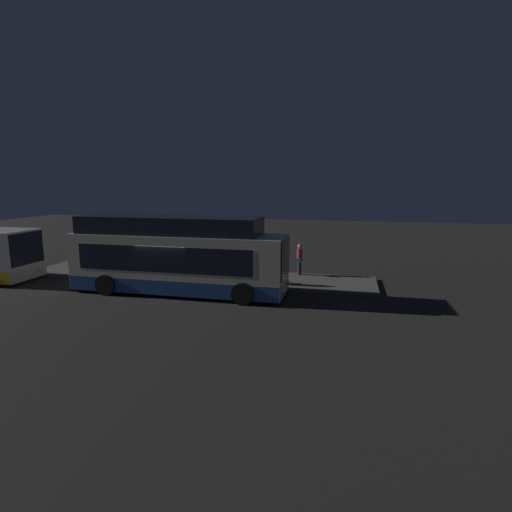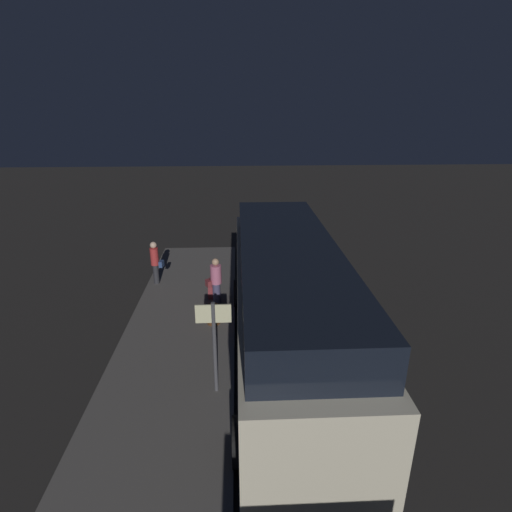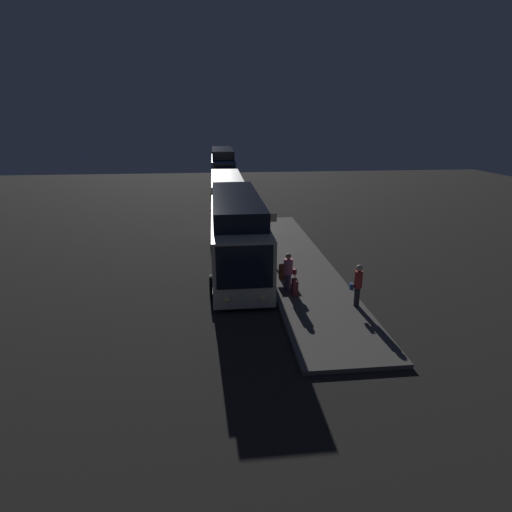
% 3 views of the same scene
% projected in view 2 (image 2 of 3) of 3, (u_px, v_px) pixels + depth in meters
% --- Properties ---
extents(ground, '(80.00, 80.00, 0.00)m').
position_uv_depth(ground, '(292.00, 372.00, 11.07)').
color(ground, '#2B2826').
extents(platform, '(20.00, 3.52, 0.16)m').
position_uv_depth(platform, '(170.00, 373.00, 10.89)').
color(platform, '#605B56').
rests_on(platform, ground).
extents(bus_lead, '(10.67, 2.83, 3.77)m').
position_uv_depth(bus_lead, '(285.00, 313.00, 10.71)').
color(bus_lead, beige).
rests_on(bus_lead, ground).
extents(passenger_boarding, '(0.38, 0.53, 1.76)m').
position_uv_depth(passenger_boarding, '(155.00, 261.00, 15.84)').
color(passenger_boarding, '#2D2D33').
rests_on(passenger_boarding, platform).
extents(passenger_waiting, '(0.55, 0.66, 1.73)m').
position_uv_depth(passenger_waiting, '(216.00, 280.00, 14.25)').
color(passenger_waiting, '#4C476B').
rests_on(passenger_waiting, platform).
extents(suitcase, '(0.44, 0.22, 0.92)m').
position_uv_depth(suitcase, '(211.00, 289.00, 14.91)').
color(suitcase, maroon).
rests_on(suitcase, platform).
extents(sign_post, '(0.10, 0.85, 2.48)m').
position_uv_depth(sign_post, '(214.00, 335.00, 9.55)').
color(sign_post, '#4C4C51').
rests_on(sign_post, platform).
extents(trash_bin, '(0.44, 0.44, 0.65)m').
position_uv_depth(trash_bin, '(213.00, 314.00, 13.11)').
color(trash_bin, '#593319').
rests_on(trash_bin, platform).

